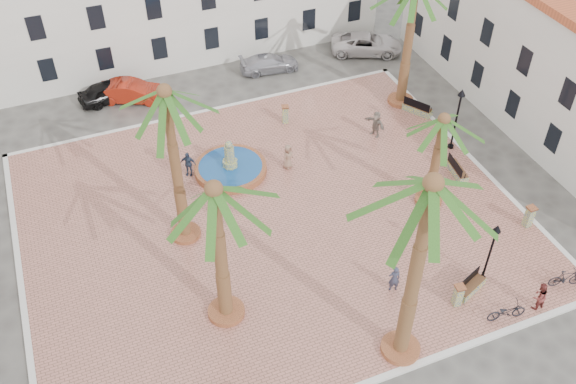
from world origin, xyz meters
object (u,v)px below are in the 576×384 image
bicycle_a (507,311)px  bicycle_b (566,278)px  palm_nw (167,109)px  palm_sw (215,206)px  lamppost_e (459,109)px  pedestrian_north (175,159)px  lamppost_s (493,244)px  car_red (132,91)px  palm_e (442,131)px  bollard_e (529,216)px  bench_e (457,171)px  bollard_se (458,295)px  car_black (110,91)px  car_white (367,44)px  bollard_n (285,114)px  litter_bin (460,295)px  palm_s (429,205)px  cyclist_a (394,279)px  cyclist_b (539,296)px  car_silver (269,63)px  bench_se (471,287)px  fountain (230,167)px  pedestrian_fountain_a (288,157)px  pedestrian_fountain_b (188,164)px  bench_ne (417,109)px  pedestrian_east (376,124)px

bicycle_a → bicycle_b: bicycle_b is taller
palm_nw → palm_sw: 5.79m
lamppost_e → pedestrian_north: (-16.16, 4.09, -1.88)m
bicycle_a → bicycle_b: size_ratio=1.09×
lamppost_s → car_red: bearing=119.5°
palm_e → bollard_e: bearing=-43.4°
bench_e → palm_nw: bearing=93.6°
palm_sw → bollard_se: bearing=-19.3°
bollard_se → car_black: 26.49m
palm_e → car_black: bearing=130.4°
bollard_se → car_white: 23.92m
bollard_e → car_black: bearing=131.6°
bicycle_a → bench_e: bearing=-11.4°
lamppost_s → bollard_n: size_ratio=2.97×
bollard_n → palm_sw: bearing=-122.2°
car_black → lamppost_e: bearing=-135.8°
litter_bin → palm_s: bearing=-160.5°
palm_sw → car_white: 26.62m
bollard_n → cyclist_a: bearing=-91.3°
cyclist_b → bollard_n: bearing=-76.1°
car_black → car_silver: size_ratio=0.99×
car_white → palm_nw: bearing=151.7°
bench_se → litter_bin: (-0.82, -0.28, 0.05)m
pedestrian_north → car_black: 9.43m
lamppost_e → bollard_se: (-6.42, -10.41, -2.17)m
fountain → bollard_n: size_ratio=3.38×
pedestrian_fountain_a → pedestrian_fountain_b: size_ratio=1.01×
palm_s → car_black: 27.50m
cyclist_a → car_black: bearing=-51.7°
bench_e → bench_ne: bearing=-2.0°
cyclist_a → car_silver: size_ratio=0.37×
litter_bin → lamppost_e: bearing=59.0°
car_white → pedestrian_north: bearing=140.5°
bicycle_b → pedestrian_fountain_b: (-14.61, 14.93, 0.27)m
bench_se → lamppost_s: lamppost_s is taller
bench_ne → car_white: size_ratio=0.38×
pedestrian_east → bicycle_b: bearing=-7.1°
bench_ne → lamppost_s: (-4.36, -13.57, 2.22)m
pedestrian_fountain_a → car_silver: size_ratio=0.38×
palm_sw → lamppost_s: palm_sw is taller
pedestrian_fountain_a → pedestrian_east: pedestrian_east is taller
car_white → lamppost_e: bearing=-158.8°
bollard_e → car_red: size_ratio=0.30×
palm_sw → pedestrian_east: (12.91, 9.68, -5.97)m
bollard_se → pedestrian_fountain_a: pedestrian_fountain_a is taller
pedestrian_fountain_b → bollard_e: bearing=-5.6°
pedestrian_east → car_silver: bearing=-179.9°
lamppost_s → palm_nw: bearing=146.4°
bench_se → palm_e: bearing=54.7°
bollard_n → lamppost_e: bearing=-36.5°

